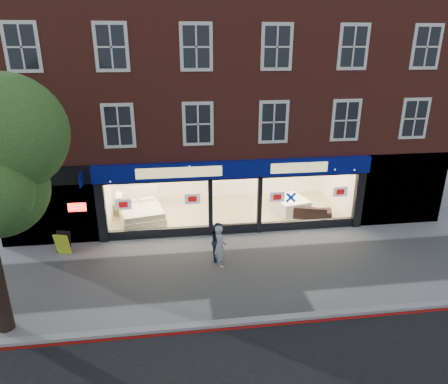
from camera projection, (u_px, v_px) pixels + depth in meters
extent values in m
plane|color=gray|center=(248.00, 270.00, 14.49)|extent=(120.00, 120.00, 0.00)
cube|color=#8C0A07|center=(268.00, 325.00, 11.60)|extent=(60.00, 0.10, 0.01)
cube|color=gray|center=(267.00, 319.00, 11.77)|extent=(60.00, 0.25, 0.12)
cube|color=tan|center=(228.00, 212.00, 19.35)|extent=(11.00, 4.50, 0.10)
cube|color=maroon|center=(223.00, 68.00, 18.69)|extent=(19.00, 8.00, 6.70)
cube|color=navy|center=(236.00, 169.00, 16.14)|extent=(11.40, 0.28, 0.70)
cube|color=black|center=(235.00, 228.00, 17.28)|extent=(11.00, 0.18, 0.40)
cube|color=black|center=(101.00, 212.00, 16.18)|extent=(0.35, 0.30, 2.60)
cube|color=black|center=(358.00, 199.00, 17.56)|extent=(0.35, 0.30, 2.60)
cube|color=white|center=(157.00, 206.00, 16.37)|extent=(4.20, 0.02, 2.10)
cube|color=white|center=(310.00, 199.00, 17.18)|extent=(4.20, 0.02, 2.10)
cube|color=white|center=(234.00, 207.00, 17.11)|extent=(1.80, 0.02, 2.10)
cube|color=silver|center=(222.00, 174.00, 21.01)|extent=(11.00, 0.20, 2.60)
cube|color=#FFEAC6|center=(228.00, 161.00, 18.46)|extent=(11.00, 4.50, 0.12)
cube|color=black|center=(48.00, 204.00, 16.03)|extent=(3.80, 0.60, 3.30)
cube|color=#FF140C|center=(77.00, 207.00, 15.87)|extent=(0.70, 0.04, 0.35)
cube|color=black|center=(400.00, 188.00, 17.83)|extent=(4.00, 0.40, 3.30)
cube|color=beige|center=(142.00, 217.00, 18.20)|extent=(2.29, 2.54, 0.38)
cube|color=beige|center=(141.00, 210.00, 18.08)|extent=(2.20, 2.44, 0.27)
cube|color=beige|center=(137.00, 199.00, 19.05)|extent=(1.93, 0.55, 1.31)
cube|color=beige|center=(129.00, 201.00, 18.57)|extent=(0.77, 0.50, 0.13)
cube|color=beige|center=(147.00, 199.00, 18.84)|extent=(0.77, 0.50, 0.13)
cube|color=brown|center=(120.00, 210.00, 18.80)|extent=(0.58, 0.58, 0.55)
cube|color=silver|center=(289.00, 209.00, 19.30)|extent=(1.71, 1.98, 0.23)
cube|color=silver|center=(289.00, 205.00, 19.22)|extent=(1.71, 1.98, 0.23)
cube|color=silver|center=(290.00, 200.00, 19.14)|extent=(1.71, 1.98, 0.23)
imported|color=black|center=(310.00, 211.00, 18.61)|extent=(2.12, 1.35, 0.58)
cube|color=#D0DE27|center=(63.00, 243.00, 15.45)|extent=(0.67, 0.52, 0.91)
imported|color=#ACAEB4|center=(220.00, 246.00, 14.49)|extent=(0.51, 0.66, 1.62)
imported|color=#192A47|center=(219.00, 241.00, 14.97)|extent=(0.66, 0.80, 1.50)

